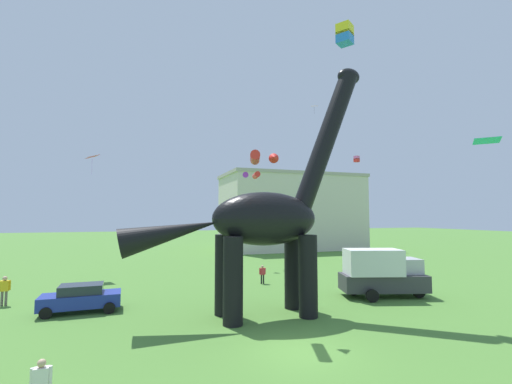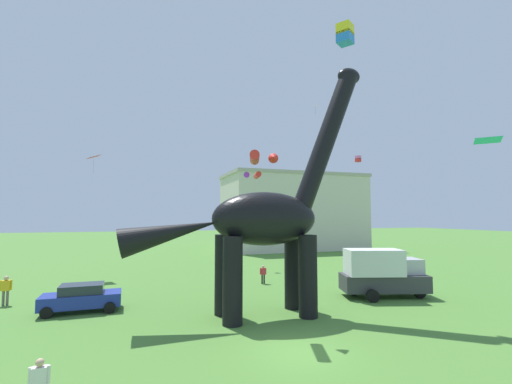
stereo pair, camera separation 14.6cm
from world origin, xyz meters
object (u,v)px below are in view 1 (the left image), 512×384
Objects in this scene: person_watching_child at (4,288)px; kite_mid_left at (259,158)px; kite_near_low at (254,175)px; dinosaur_sculpture at (264,219)px; person_strolling_adult at (41,381)px; kite_trailing at (487,141)px; parked_box_truck at (382,272)px; kite_drifting at (345,34)px; kite_apex at (314,106)px; kite_far_right at (92,157)px; person_photographer at (262,273)px; kite_mid_right at (357,159)px; parked_sedan_left at (81,298)px.

kite_mid_left is (13.35, -8.79, 7.32)m from person_watching_child.
dinosaur_sculpture is at bearing -106.71° from kite_near_low.
person_strolling_adult is 23.03m from kite_trailing.
kite_drifting reaches higher than parked_box_truck.
kite_apex is 22.31m from kite_far_right.
dinosaur_sculpture is at bearing -37.91° from person_photographer.
parked_box_truck is 3.26× the size of kite_far_right.
kite_far_right reaches higher than person_watching_child.
kite_trailing is at bearing -10.33° from kite_mid_left.
parked_box_truck is 2.63× the size of kite_near_low.
person_photographer is 0.80× the size of kite_far_right.
kite_mid_right is (19.93, 19.72, 7.48)m from dinosaur_sculpture.
kite_drifting reaches higher than kite_far_right.
person_watching_child is at bearing 162.86° from kite_drifting.
kite_mid_left is at bearing -39.39° from person_photographer.
person_strolling_adult is (0.48, -10.94, 0.08)m from parked_sedan_left.
person_photographer reaches higher than person_strolling_adult.
parked_box_truck is 4.06× the size of person_photographer.
kite_apex is at bearing 67.46° from dinosaur_sculpture.
kite_far_right is (3.41, 10.62, 9.96)m from person_watching_child.
kite_drifting reaches higher than kite_near_low.
kite_mid_right is at bearing 71.46° from kite_trailing.
kite_near_low is at bearing 72.26° from kite_mid_left.
kite_apex is 12.43m from kite_mid_right.
parked_box_truck is at bearing 78.80° from person_strolling_adult.
dinosaur_sculpture reaches higher than parked_sedan_left.
person_photographer is 1.13× the size of kite_drifting.
kite_far_right is (-1.23, 13.69, 10.23)m from parked_sedan_left.
person_photographer is 17.90m from kite_apex.
person_photographer is 0.90× the size of kite_trailing.
kite_mid_right is 0.35× the size of kite_near_low.
kite_trailing reaches higher than person_strolling_adult.
person_watching_child is (-17.21, -1.42, 0.18)m from person_photographer.
kite_mid_right reaches higher than person_strolling_adult.
person_photographer is at bearing -146.63° from kite_mid_right.
kite_mid_left is 0.99× the size of kite_far_right.
dinosaur_sculpture is at bearing -24.78° from parked_sedan_left.
kite_mid_right is at bearing 45.76° from kite_mid_left.
kite_apex is 0.41× the size of kite_near_low.
kite_far_right is at bearing 117.13° from kite_mid_left.
kite_drifting is 1.65× the size of kite_mid_right.
kite_far_right is at bearing 147.57° from person_strolling_adult.
person_photographer is 17.77m from kite_trailing.
person_strolling_adult is 0.65× the size of kite_near_low.
person_watching_child is at bearing -176.42° from parked_box_truck.
kite_mid_left is 13.13m from kite_trailing.
person_watching_child is 1.09× the size of kite_trailing.
person_photographer is at bearing 86.51° from dinosaur_sculpture.
kite_far_right reaches higher than kite_trailing.
person_photographer is 12.99m from kite_near_low.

